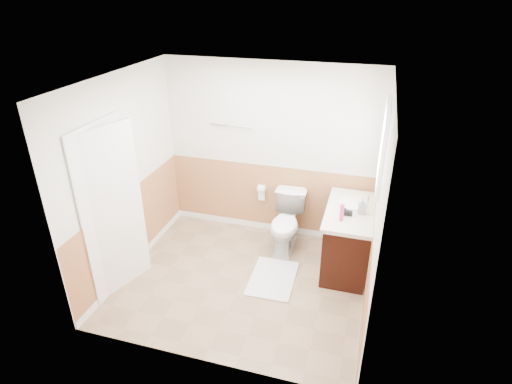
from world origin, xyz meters
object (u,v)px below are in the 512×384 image
(vanity_cabinet, at_px, (348,240))
(lotion_bottle, at_px, (342,212))
(soap_dispenser, at_px, (362,206))
(toilet, at_px, (286,223))
(bath_mat, at_px, (273,278))

(vanity_cabinet, relative_size, lotion_bottle, 5.00)
(lotion_bottle, relative_size, soap_dispenser, 1.12)
(lotion_bottle, distance_m, soap_dispenser, 0.33)
(toilet, relative_size, vanity_cabinet, 0.72)
(bath_mat, height_order, lotion_bottle, lotion_bottle)
(toilet, xyz_separation_m, bath_mat, (0.00, -0.74, -0.38))
(toilet, distance_m, soap_dispenser, 1.15)
(bath_mat, bearing_deg, lotion_bottle, 17.94)
(bath_mat, height_order, soap_dispenser, soap_dispenser)
(bath_mat, relative_size, lotion_bottle, 3.64)
(vanity_cabinet, distance_m, lotion_bottle, 0.64)
(bath_mat, relative_size, soap_dispenser, 4.09)
(vanity_cabinet, height_order, lotion_bottle, lotion_bottle)
(toilet, distance_m, bath_mat, 0.84)
(bath_mat, xyz_separation_m, lotion_bottle, (0.76, 0.25, 0.95))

